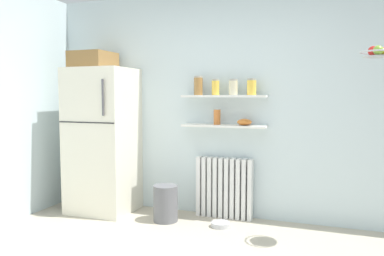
% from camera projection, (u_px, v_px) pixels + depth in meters
% --- Properties ---
extents(back_wall, '(7.04, 0.10, 2.60)m').
position_uv_depth(back_wall, '(230.00, 104.00, 4.39)').
color(back_wall, silver).
rests_on(back_wall, ground_plane).
extents(refrigerator, '(0.74, 0.68, 1.92)m').
position_uv_depth(refrigerator, '(102.00, 137.00, 4.57)').
color(refrigerator, silver).
rests_on(refrigerator, ground_plane).
extents(radiator, '(0.65, 0.12, 0.69)m').
position_uv_depth(radiator, '(224.00, 188.00, 4.36)').
color(radiator, white).
rests_on(radiator, ground_plane).
extents(wall_shelf_lower, '(0.96, 0.22, 0.02)m').
position_uv_depth(wall_shelf_lower, '(224.00, 126.00, 4.27)').
color(wall_shelf_lower, white).
extents(wall_shelf_upper, '(0.96, 0.22, 0.02)m').
position_uv_depth(wall_shelf_upper, '(224.00, 96.00, 4.24)').
color(wall_shelf_upper, white).
extents(storage_jar_0, '(0.10, 0.10, 0.22)m').
position_uv_depth(storage_jar_0, '(198.00, 86.00, 4.34)').
color(storage_jar_0, olive).
rests_on(storage_jar_0, wall_shelf_upper).
extents(storage_jar_1, '(0.09, 0.09, 0.18)m').
position_uv_depth(storage_jar_1, '(216.00, 87.00, 4.27)').
color(storage_jar_1, yellow).
rests_on(storage_jar_1, wall_shelf_upper).
extents(storage_jar_2, '(0.10, 0.10, 0.18)m').
position_uv_depth(storage_jar_2, '(233.00, 87.00, 4.20)').
color(storage_jar_2, beige).
rests_on(storage_jar_2, wall_shelf_upper).
extents(storage_jar_3, '(0.10, 0.10, 0.18)m').
position_uv_depth(storage_jar_3, '(252.00, 87.00, 4.13)').
color(storage_jar_3, yellow).
rests_on(storage_jar_3, wall_shelf_upper).
extents(vase, '(0.08, 0.08, 0.17)m').
position_uv_depth(vase, '(217.00, 117.00, 4.29)').
color(vase, '#CC7033').
rests_on(vase, wall_shelf_lower).
extents(shelf_bowl, '(0.16, 0.16, 0.07)m').
position_uv_depth(shelf_bowl, '(244.00, 122.00, 4.19)').
color(shelf_bowl, orange).
rests_on(shelf_bowl, wall_shelf_lower).
extents(trash_bin, '(0.27, 0.27, 0.40)m').
position_uv_depth(trash_bin, '(166.00, 203.00, 4.23)').
color(trash_bin, slate).
rests_on(trash_bin, ground_plane).
extents(pet_food_bowl, '(0.20, 0.20, 0.05)m').
position_uv_depth(pet_food_bowl, '(221.00, 224.00, 4.06)').
color(pet_food_bowl, '#B7B7BC').
rests_on(pet_food_bowl, ground_plane).
extents(hanging_fruit_basket, '(0.31, 0.31, 0.10)m').
position_uv_depth(hanging_fruit_basket, '(378.00, 52.00, 3.29)').
color(hanging_fruit_basket, '#B2B2B7').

